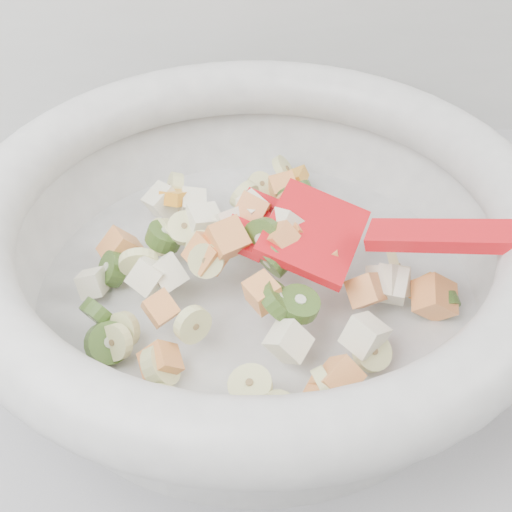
{
  "coord_description": "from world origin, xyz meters",
  "views": [
    {
      "loc": [
        0.14,
        1.14,
        1.27
      ],
      "look_at": [
        0.17,
        1.5,
        0.95
      ],
      "focal_mm": 50.0,
      "sensor_mm": 36.0,
      "label": 1
    }
  ],
  "objects": [
    {
      "name": "mixing_bowl",
      "position": [
        0.17,
        1.5,
        0.96
      ],
      "size": [
        0.48,
        0.39,
        0.14
      ],
      "color": "silver",
      "rests_on": "counter"
    }
  ]
}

